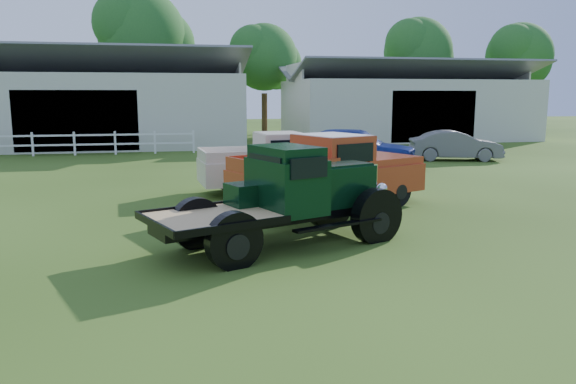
{
  "coord_description": "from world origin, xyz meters",
  "views": [
    {
      "loc": [
        -2.19,
        -10.22,
        3.09
      ],
      "look_at": [
        0.2,
        1.2,
        1.05
      ],
      "focal_mm": 35.0,
      "sensor_mm": 36.0,
      "label": 1
    }
  ],
  "objects": [
    {
      "name": "tree_c",
      "position": [
        5.0,
        33.0,
        4.5
      ],
      "size": [
        5.4,
        5.4,
        9.0
      ],
      "primitive_type": null,
      "color": "#23571F",
      "rests_on": "ground"
    },
    {
      "name": "ground",
      "position": [
        0.0,
        0.0,
        0.0
      ],
      "size": [
        120.0,
        120.0,
        0.0
      ],
      "primitive_type": "plane",
      "color": "#2A4410"
    },
    {
      "name": "misc_car_blue",
      "position": [
        5.33,
        12.14,
        0.88
      ],
      "size": [
        5.56,
        4.17,
        1.76
      ],
      "primitive_type": "imported",
      "rotation": [
        0.0,
        0.0,
        1.11
      ],
      "color": "navy",
      "rests_on": "ground"
    },
    {
      "name": "vintage_flatbed",
      "position": [
        -0.0,
        0.82,
        1.03
      ],
      "size": [
        5.58,
        3.81,
        2.06
      ],
      "primitive_type": null,
      "rotation": [
        0.0,
        0.0,
        0.37
      ],
      "color": "black",
      "rests_on": "ground"
    },
    {
      "name": "fence_rail",
      "position": [
        -8.0,
        20.0,
        0.6
      ],
      "size": [
        14.2,
        0.16,
        1.2
      ],
      "primitive_type": null,
      "color": "white",
      "rests_on": "ground"
    },
    {
      "name": "shed_right",
      "position": [
        14.0,
        27.0,
        2.6
      ],
      "size": [
        16.8,
        9.2,
        5.2
      ],
      "primitive_type": null,
      "color": "beige",
      "rests_on": "ground"
    },
    {
      "name": "white_pickup",
      "position": [
        1.1,
        7.15,
        0.93
      ],
      "size": [
        5.21,
        2.4,
        1.86
      ],
      "primitive_type": null,
      "rotation": [
        0.0,
        0.0,
        0.09
      ],
      "color": "beige",
      "rests_on": "ground"
    },
    {
      "name": "shed_left",
      "position": [
        -7.0,
        26.0,
        2.8
      ],
      "size": [
        18.8,
        10.2,
        5.6
      ],
      "primitive_type": null,
      "color": "beige",
      "rests_on": "ground"
    },
    {
      "name": "misc_car_grey",
      "position": [
        10.96,
        14.02,
        0.69
      ],
      "size": [
        4.45,
        2.59,
        1.39
      ],
      "primitive_type": "imported",
      "rotation": [
        0.0,
        0.0,
        1.29
      ],
      "color": "#595959",
      "rests_on": "ground"
    },
    {
      "name": "tree_d",
      "position": [
        18.0,
        34.0,
        5.0
      ],
      "size": [
        6.0,
        6.0,
        10.0
      ],
      "primitive_type": null,
      "color": "#23571F",
      "rests_on": "ground"
    },
    {
      "name": "tree_e",
      "position": [
        26.0,
        32.0,
        4.75
      ],
      "size": [
        5.7,
        5.7,
        9.5
      ],
      "primitive_type": null,
      "color": "#23571F",
      "rests_on": "ground"
    },
    {
      "name": "red_pickup",
      "position": [
        2.0,
        4.35,
        1.02
      ],
      "size": [
        5.98,
        4.17,
        2.04
      ],
      "primitive_type": null,
      "rotation": [
        0.0,
        0.0,
        0.4
      ],
      "color": "#AF3B1F",
      "rests_on": "ground"
    },
    {
      "name": "tree_b",
      "position": [
        -4.0,
        34.0,
        5.75
      ],
      "size": [
        6.9,
        6.9,
        11.5
      ],
      "primitive_type": null,
      "color": "#23571F",
      "rests_on": "ground"
    }
  ]
}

